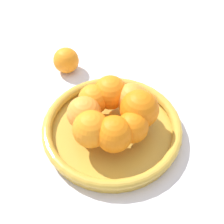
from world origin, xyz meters
name	(u,v)px	position (x,y,z in m)	size (l,w,h in m)	color
ground_plane	(112,133)	(0.00, 0.00, 0.00)	(4.00, 4.00, 0.00)	silver
fruit_bowl	(112,128)	(0.00, 0.00, 0.02)	(0.31, 0.31, 0.04)	gold
orange_pile	(113,112)	(0.00, 0.00, 0.07)	(0.19, 0.19, 0.08)	orange
stray_orange	(66,60)	(0.11, -0.22, 0.03)	(0.07, 0.07, 0.07)	orange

